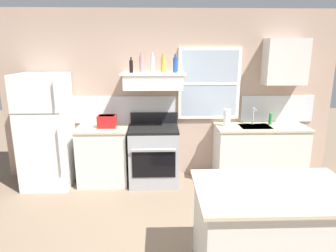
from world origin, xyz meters
TOP-DOWN VIEW (x-y plane):
  - back_wall at (0.03, 2.23)m, footprint 5.40×0.11m
  - refrigerator at (-1.90, 1.84)m, footprint 0.70×0.72m
  - counter_left_of_stove at (-1.05, 1.90)m, footprint 0.79×0.63m
  - toaster at (-0.97, 1.90)m, footprint 0.30×0.20m
  - stove_range at (-0.25, 1.86)m, footprint 0.76×0.69m
  - range_hood_shelf at (-0.25, 1.96)m, footprint 0.96×0.52m
  - bottle_balsamic_dark at (-0.58, 1.93)m, footprint 0.06×0.06m
  - bottle_rose_pink at (-0.42, 1.98)m, footprint 0.07×0.07m
  - bottle_clear_tall at (-0.26, 1.91)m, footprint 0.06×0.06m
  - bottle_champagne_gold_foil at (-0.09, 1.97)m, footprint 0.08×0.08m
  - bottle_blue_liqueur at (0.08, 1.94)m, footprint 0.07×0.07m
  - counter_right_with_sink at (1.45, 1.90)m, footprint 1.43×0.63m
  - sink_faucet at (1.35, 2.00)m, footprint 0.03×0.17m
  - paper_towel_roll at (0.90, 1.90)m, footprint 0.11×0.11m
  - dish_soap_bottle at (1.63, 2.00)m, footprint 0.06×0.06m
  - kitchen_island at (0.84, -0.29)m, footprint 1.40×0.90m
  - upper_cabinet_right at (1.80, 2.04)m, footprint 0.64×0.32m

SIDE VIEW (x-z plane):
  - counter_left_of_stove at x=-1.05m, z-range 0.00..0.91m
  - counter_right_with_sink at x=1.45m, z-range 0.00..0.91m
  - kitchen_island at x=0.84m, z-range 0.00..0.91m
  - stove_range at x=-0.25m, z-range -0.08..1.01m
  - refrigerator at x=-1.90m, z-range 0.00..1.75m
  - dish_soap_bottle at x=1.63m, z-range 0.91..1.09m
  - toaster at x=-0.97m, z-range 0.91..1.10m
  - paper_towel_roll at x=0.90m, z-range 0.91..1.18m
  - sink_faucet at x=1.35m, z-range 0.94..1.22m
  - back_wall at x=0.03m, z-range 0.00..2.70m
  - range_hood_shelf at x=-0.25m, z-range 1.50..1.75m
  - bottle_balsamic_dark at x=-0.58m, z-range 1.73..1.96m
  - bottle_blue_liqueur at x=0.08m, z-range 1.72..2.00m
  - bottle_champagne_gold_foil at x=-0.09m, z-range 1.72..2.01m
  - bottle_clear_tall at x=-0.26m, z-range 1.72..2.02m
  - bottle_rose_pink at x=-0.42m, z-range 1.72..2.02m
  - upper_cabinet_right at x=1.80m, z-range 1.55..2.25m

